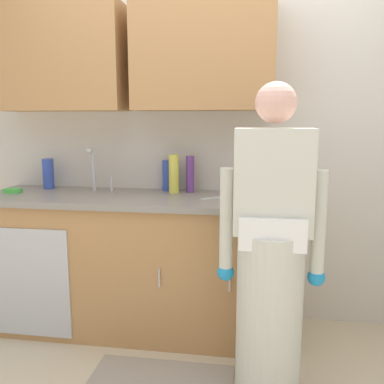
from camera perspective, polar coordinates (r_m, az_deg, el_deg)
The scene contains 13 objects.
kitchen_wall_with_uppers at distance 2.99m, azimuth 0.38°, elevation 10.47°, with size 4.80×0.44×2.70m.
counter_cabinet at distance 2.97m, azimuth -8.58°, elevation -9.80°, with size 1.90×0.62×0.90m.
countertop at distance 2.85m, azimuth -8.75°, elevation -0.84°, with size 1.96×0.66×0.04m, color gray.
sink at distance 2.94m, azimuth -13.45°, elevation -0.55°, with size 0.50×0.36×0.35m.
person_at_sink at distance 2.21m, azimuth 10.63°, elevation -10.16°, with size 0.55×0.34×1.62m.
bottle_water_tall at distance 2.89m, azimuth -2.48°, elevation 2.49°, with size 0.07×0.07×0.26m, color #D8D14C.
bottle_water_short at distance 3.25m, azimuth -18.96°, elevation 2.37°, with size 0.08×0.08×0.22m, color #334CB2.
bottle_soap at distance 2.92m, azimuth -0.26°, elevation 2.45°, with size 0.06×0.06×0.25m, color #66388C.
bottle_cleaner_spray at distance 2.85m, azimuth 8.82°, elevation 1.50°, with size 0.08×0.08×0.19m, color #D8D14C.
bottle_dish_liquid at distance 2.99m, azimuth -3.32°, elevation 2.25°, with size 0.08×0.08×0.22m, color #334CB2.
cup_by_sink at distance 2.74m, azimuth 10.19°, elevation 0.03°, with size 0.08×0.08×0.08m, color #33478C.
knife_on_counter at distance 2.72m, azimuth 3.45°, elevation -0.76°, with size 0.24×0.02×0.01m, color silver.
sponge at distance 3.16m, azimuth -23.19°, elevation 0.18°, with size 0.11×0.07×0.03m, color #4CBF4C.
Camera 1 is at (0.30, -1.97, 1.44)m, focal length 39.21 mm.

